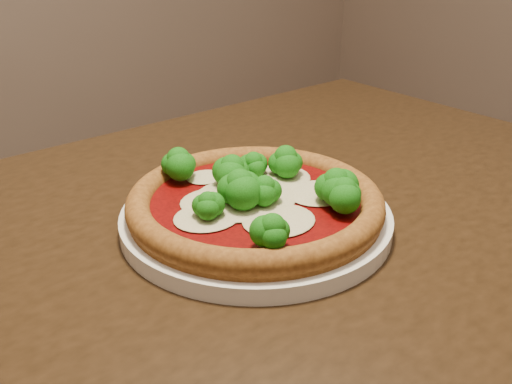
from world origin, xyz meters
TOP-DOWN VIEW (x-y plane):
  - dining_table at (-0.21, 0.12)m, footprint 1.14×0.74m
  - plate at (-0.18, 0.11)m, footprint 0.29×0.29m
  - pizza at (-0.18, 0.10)m, footprint 0.27×0.27m

SIDE VIEW (x-z plane):
  - dining_table at x=-0.21m, z-range 0.27..1.02m
  - plate at x=-0.18m, z-range 0.75..0.77m
  - pizza at x=-0.18m, z-range 0.75..0.82m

